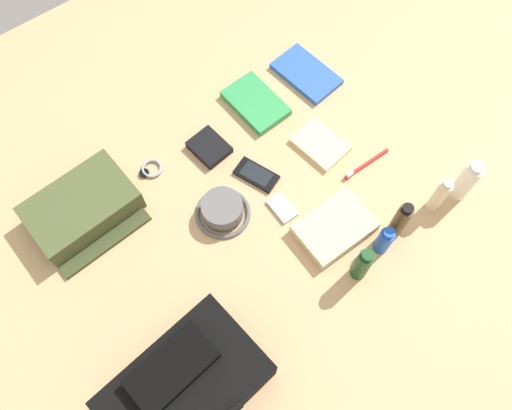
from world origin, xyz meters
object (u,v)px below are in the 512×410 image
object	(u,v)px
backpack	(185,387)
wristwatch	(151,169)
toiletry_pouch	(83,209)
shampoo_bottle	(362,264)
toothpaste_tube	(466,181)
wallet	(209,147)
paperback_novel	(306,74)
media_player	(282,208)
toothbrush	(364,165)
notepad	(320,144)
cell_phone	(256,175)
bucket_hat	(222,210)
travel_guidebook	(256,103)
cologne_bottle	(399,222)
deodorant_spray	(384,240)
lotion_bottle	(440,195)
folded_towel	(335,228)

from	to	relation	value
backpack	wristwatch	size ratio (longest dim) A/B	5.32
toiletry_pouch	shampoo_bottle	world-z (taller)	shampoo_bottle
toothpaste_tube	wallet	distance (m)	0.72
toothpaste_tube	wristwatch	size ratio (longest dim) A/B	2.23
toiletry_pouch	wristwatch	distance (m)	0.22
paperback_novel	media_player	size ratio (longest dim) A/B	2.56
wristwatch	toothbrush	world-z (taller)	toothbrush
notepad	cell_phone	bearing A→B (deg)	-16.32
paperback_novel	cell_phone	world-z (taller)	paperback_novel
bucket_hat	cell_phone	world-z (taller)	bucket_hat
toothpaste_tube	travel_guidebook	world-z (taller)	toothpaste_tube
wristwatch	travel_guidebook	bearing A→B (deg)	179.79
travel_guidebook	media_player	xyz separation A→B (m)	(0.15, 0.32, -0.01)
cell_phone	wallet	xyz separation A→B (m)	(0.06, -0.15, 0.01)
media_player	notepad	xyz separation A→B (m)	(-0.21, -0.09, 0.00)
cologne_bottle	toothpaste_tube	bearing A→B (deg)	174.86
deodorant_spray	toiletry_pouch	bearing A→B (deg)	-43.79
cell_phone	media_player	bearing A→B (deg)	87.92
toiletry_pouch	toothpaste_tube	size ratio (longest dim) A/B	1.85
travel_guidebook	bucket_hat	bearing A→B (deg)	39.08
toothpaste_tube	cell_phone	distance (m)	0.57
wallet	notepad	bearing A→B (deg)	138.96
backpack	wallet	world-z (taller)	backpack
paperback_novel	backpack	bearing A→B (deg)	34.26
toiletry_pouch	notepad	size ratio (longest dim) A/B	1.95
media_player	notepad	bearing A→B (deg)	-156.54
paperback_novel	toothbrush	xyz separation A→B (m)	(0.07, 0.35, -0.00)
bucket_hat	lotion_bottle	distance (m)	0.58
lotion_bottle	media_player	bearing A→B (deg)	-35.90
deodorant_spray	media_player	xyz separation A→B (m)	(0.14, -0.25, -0.05)
paperback_novel	travel_guidebook	distance (m)	0.19
deodorant_spray	cologne_bottle	bearing A→B (deg)	-168.70
bucket_hat	deodorant_spray	xyz separation A→B (m)	(-0.28, 0.33, 0.03)
cologne_bottle	notepad	bearing A→B (deg)	-93.71
bucket_hat	cell_phone	xyz separation A→B (m)	(-0.15, -0.04, -0.02)
shampoo_bottle	wallet	xyz separation A→B (m)	(0.10, -0.54, -0.06)
toothpaste_tube	notepad	size ratio (longest dim) A/B	1.05
wristwatch	toothbrush	distance (m)	0.61
toiletry_pouch	bucket_hat	bearing A→B (deg)	143.36
paperback_novel	folded_towel	size ratio (longest dim) A/B	1.09
bucket_hat	cologne_bottle	xyz separation A→B (m)	(-0.33, 0.32, 0.06)
cologne_bottle	media_player	size ratio (longest dim) A/B	2.02
backpack	wallet	bearing A→B (deg)	-129.05
shampoo_bottle	wristwatch	bearing A→B (deg)	-65.27
toiletry_pouch	wallet	distance (m)	0.39
bucket_hat	paperback_novel	xyz separation A→B (m)	(-0.48, -0.23, -0.02)
media_player	paperback_novel	bearing A→B (deg)	-137.41
notepad	toothpaste_tube	bearing A→B (deg)	112.95
lotion_bottle	notepad	distance (m)	0.36
shampoo_bottle	folded_towel	world-z (taller)	shampoo_bottle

